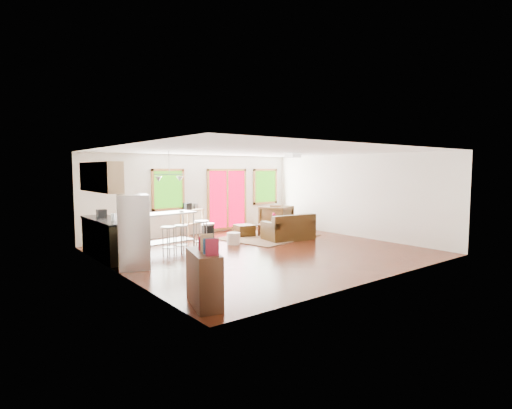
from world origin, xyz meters
TOP-DOWN VIEW (x-y plane):
  - floor at (0.00, 0.00)m, footprint 7.50×7.00m
  - ceiling at (0.00, 0.00)m, footprint 7.50×7.00m
  - back_wall at (0.00, 3.51)m, footprint 7.50×0.02m
  - left_wall at (-3.76, 0.00)m, footprint 0.02×7.00m
  - right_wall at (3.76, 0.00)m, footprint 0.02×7.00m
  - front_wall at (0.00, -3.51)m, footprint 7.50×0.02m
  - window_left at (-1.00, 3.46)m, footprint 1.10×0.05m
  - french_doors at (1.20, 3.46)m, footprint 1.60×0.05m
  - window_right at (2.90, 3.46)m, footprint 1.10×0.05m
  - rug at (1.47, 1.53)m, footprint 3.12×2.63m
  - loveseat at (1.67, 0.82)m, footprint 1.58×1.04m
  - coffee_table at (1.77, 1.72)m, footprint 1.09×0.80m
  - armchair at (2.59, 2.48)m, footprint 1.20×1.17m
  - ottoman at (0.98, 2.17)m, footprint 0.65×0.65m
  - pouf at (-0.06, 1.27)m, footprint 0.50×0.50m
  - vase at (1.89, 1.77)m, footprint 0.24×0.24m
  - cabinets at (-3.49, 1.70)m, footprint 0.64×2.24m
  - refrigerator at (-3.34, 0.27)m, footprint 0.79×0.78m
  - island at (-2.07, 1.47)m, footprint 1.67×0.81m
  - cup at (-1.61, 1.40)m, footprint 0.13×0.11m
  - bar_stool_a at (-2.23, 0.92)m, footprint 0.40×0.40m
  - bar_stool_b at (-1.83, 1.01)m, footprint 0.45×0.45m
  - bar_stool_c at (-1.24, 1.03)m, footprint 0.43×0.43m
  - trash_can at (-0.79, 1.44)m, footprint 0.35×0.35m
  - kitchen_cart at (-0.27, 3.35)m, footprint 0.77×0.58m
  - bookshelf at (-3.35, -2.68)m, footprint 0.63×1.02m
  - ceiling_flush at (1.60, 0.60)m, footprint 0.35×0.35m
  - pendant_light at (-1.90, 1.50)m, footprint 0.80×0.18m

SIDE VIEW (x-z plane):
  - floor at x=0.00m, z-range -0.02..0.00m
  - rug at x=1.47m, z-range 0.00..0.03m
  - pouf at x=-0.06m, z-range 0.00..0.33m
  - ottoman at x=0.98m, z-range 0.00..0.37m
  - loveseat at x=1.67m, z-range -0.08..0.70m
  - trash_can at x=-0.79m, z-range 0.00..0.65m
  - coffee_table at x=1.77m, z-range 0.14..0.54m
  - bookshelf at x=-3.35m, z-range -0.12..1.01m
  - armchair at x=2.59m, z-range 0.00..0.96m
  - vase at x=1.89m, z-range 0.36..0.68m
  - bar_stool_b at x=-1.83m, z-range 0.18..0.91m
  - bar_stool_a at x=-2.23m, z-range 0.18..0.92m
  - bar_stool_c at x=-1.24m, z-range 0.19..0.99m
  - island at x=-2.07m, z-range 0.19..1.21m
  - kitchen_cart at x=-0.27m, z-range 0.20..1.26m
  - refrigerator at x=-3.34m, z-range 0.00..1.59m
  - cabinets at x=-3.49m, z-range -0.22..2.08m
  - cup at x=-1.61m, z-range 0.95..1.07m
  - french_doors at x=1.20m, z-range 0.05..2.15m
  - back_wall at x=0.00m, z-range 0.00..2.60m
  - left_wall at x=-3.76m, z-range 0.00..2.60m
  - right_wall at x=3.76m, z-range 0.00..2.60m
  - front_wall at x=0.00m, z-range 0.00..2.60m
  - window_left at x=-1.00m, z-range 0.85..2.15m
  - window_right at x=2.90m, z-range 0.85..2.15m
  - pendant_light at x=-1.90m, z-range 1.50..2.29m
  - ceiling_flush at x=1.60m, z-range 2.47..2.59m
  - ceiling at x=0.00m, z-range 2.60..2.62m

